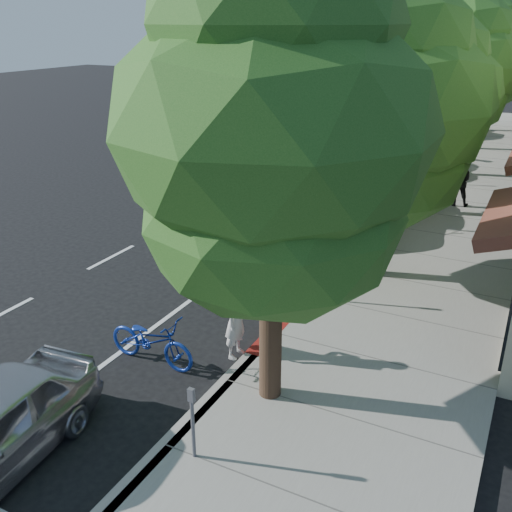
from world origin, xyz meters
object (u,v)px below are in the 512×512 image
Objects in this scene: silver_suv at (355,202)px; street_tree_1 at (380,109)px; cyclist at (236,319)px; street_tree_2 at (429,95)px; street_tree_5 at (492,58)px; street_tree_0 at (273,135)px; dark_suv_far at (439,123)px; pedestrian at (459,182)px; dark_sedan at (389,161)px; bicycle at (151,340)px; street_tree_3 at (460,67)px; street_tree_4 at (480,55)px; white_pickup at (400,154)px.

street_tree_1 is at bearing -72.77° from silver_suv.
street_tree_1 reaches higher than cyclist.
street_tree_2 is 18.00m from street_tree_5.
street_tree_5 is at bearing 79.89° from silver_suv.
silver_suv is (-1.66, 10.00, -4.05)m from street_tree_0.
dark_suv_far is 2.97× the size of pedestrian.
pedestrian is (3.35, -3.12, 0.25)m from dark_sedan.
cyclist is at bearing -94.13° from dark_sedan.
bicycle is 0.42× the size of dark_sedan.
street_tree_2 reaches higher than pedestrian.
street_tree_5 is (0.00, 12.00, -0.26)m from street_tree_3.
street_tree_4 reaches higher than cyclist.
street_tree_2 is 12.02m from street_tree_4.
dark_sedan is (-2.21, -7.50, -4.01)m from street_tree_4.
street_tree_2 is 4.23m from silver_suv.
street_tree_2 is 11.51m from cyclist.
pedestrian is (2.81, 3.38, 0.23)m from silver_suv.
street_tree_0 is 17.14m from dark_sedan.
street_tree_4 is at bearing 90.00° from street_tree_0.
street_tree_4 is at bearing -5.21° from bicycle.
pedestrian is at bearing -48.88° from white_pickup.
street_tree_0 reaches higher than street_tree_5.
street_tree_2 is 3.59m from pedestrian.
street_tree_1 is 18.00m from street_tree_4.
street_tree_1 reaches higher than dark_sedan.
dark_suv_far is 13.93m from pedestrian.
silver_suv is at bearing 40.38° from pedestrian.
dark_suv_far is at bearing 1.67° from cyclist.
street_tree_2 is 3.48× the size of bicycle.
street_tree_0 reaches higher than silver_suv.
silver_suv is 8.22m from white_pickup.
street_tree_2 is at bearing -64.06° from white_pickup.
street_tree_3 is 4.49× the size of cyclist.
street_tree_4 is 14.65m from silver_suv.
street_tree_0 is 10.91m from silver_suv.
dark_suv_far reaches higher than dark_sedan.
street_tree_2 is 6.04m from dark_sedan.
street_tree_3 is 3.83× the size of bicycle.
street_tree_4 is at bearing -90.00° from street_tree_5.
dark_sedan is (-2.21, 4.50, -3.37)m from street_tree_2.
street_tree_4 is at bearing 77.87° from silver_suv.
white_pickup is (-2.15, 6.21, -3.39)m from street_tree_2.
silver_suv is (-1.66, 4.00, -3.67)m from street_tree_1.
dark_suv_far is at bearing 125.03° from street_tree_4.
dark_sedan is 1.71m from white_pickup.
street_tree_5 reaches higher than bicycle.
cyclist is at bearing 140.74° from street_tree_0.
street_tree_1 reaches higher than street_tree_5.
street_tree_5 reaches higher than dark_sedan.
street_tree_0 is at bearing -90.00° from street_tree_5.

